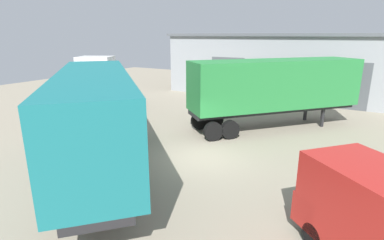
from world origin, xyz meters
name	(u,v)px	position (x,y,z in m)	size (l,w,h in m)	color
ground_plane	(201,157)	(0.00, 0.00, 0.00)	(60.00, 60.00, 0.00)	gray
warehouse_building	(295,64)	(0.00, 18.77, 2.85)	(22.90, 10.05, 5.68)	#93999E
tractor_unit_white	(100,90)	(-9.07, 2.49, 1.99)	(5.26, 7.10, 4.23)	silver
container_trailer_green	(275,86)	(1.50, 6.37, 2.63)	(8.81, 9.49, 4.15)	#28843D
container_trailer_white	(96,113)	(-2.61, -3.75, 2.66)	(9.36, 9.03, 4.22)	#197075
oil_drum	(380,176)	(7.15, 0.89, 0.44)	(0.58, 0.58, 0.88)	black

